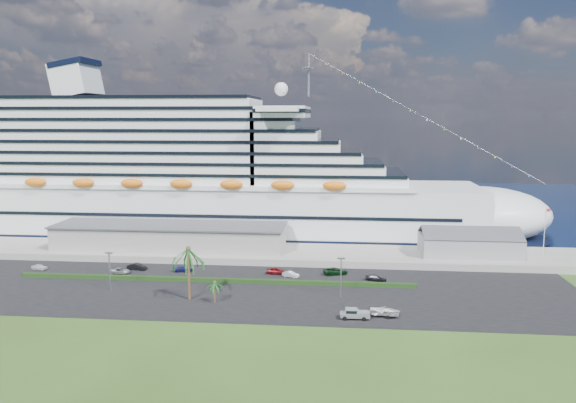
# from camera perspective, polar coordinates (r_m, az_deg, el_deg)

# --- Properties ---
(ground) EXTENTS (420.00, 420.00, 0.00)m
(ground) POSITION_cam_1_polar(r_m,az_deg,el_deg) (109.30, -5.38, -10.75)
(ground) COLOR #324C19
(ground) RESTS_ON ground
(asphalt_lot) EXTENTS (140.00, 38.00, 0.12)m
(asphalt_lot) POSITION_cam_1_polar(r_m,az_deg,el_deg) (119.53, -4.38, -8.99)
(asphalt_lot) COLOR black
(asphalt_lot) RESTS_ON ground
(wharf) EXTENTS (240.00, 20.00, 1.80)m
(wharf) POSITION_cam_1_polar(r_m,az_deg,el_deg) (146.88, -2.45, -5.26)
(wharf) COLOR gray
(wharf) RESTS_ON ground
(water) EXTENTS (420.00, 160.00, 0.02)m
(water) POSITION_cam_1_polar(r_m,az_deg,el_deg) (234.83, 0.57, -0.19)
(water) COLOR #0B1932
(water) RESTS_ON ground
(cruise_ship) EXTENTS (191.00, 38.00, 54.00)m
(cruise_ship) POSITION_cam_1_polar(r_m,az_deg,el_deg) (171.38, -8.53, 2.03)
(cruise_ship) COLOR silver
(cruise_ship) RESTS_ON ground
(terminal_building) EXTENTS (61.00, 15.00, 6.30)m
(terminal_building) POSITION_cam_1_polar(r_m,az_deg,el_deg) (151.37, -11.89, -3.43)
(terminal_building) COLOR gray
(terminal_building) RESTS_ON wharf
(port_shed) EXTENTS (24.00, 12.31, 7.37)m
(port_shed) POSITION_cam_1_polar(r_m,az_deg,el_deg) (148.27, 17.93, -4.16)
(port_shed) COLOR gray
(port_shed) RESTS_ON wharf
(flagpole) EXTENTS (1.08, 0.16, 12.00)m
(flagpole) POSITION_cam_1_polar(r_m,az_deg,el_deg) (152.45, 24.63, -2.71)
(flagpole) COLOR silver
(flagpole) RESTS_ON wharf
(hedge) EXTENTS (88.00, 1.10, 0.90)m
(hedge) POSITION_cam_1_polar(r_m,az_deg,el_deg) (125.61, -7.62, -7.92)
(hedge) COLOR black
(hedge) RESTS_ON asphalt_lot
(lamp_post_left) EXTENTS (1.60, 0.35, 8.27)m
(lamp_post_left) POSITION_cam_1_polar(r_m,az_deg,el_deg) (123.13, -17.68, -6.30)
(lamp_post_left) COLOR gray
(lamp_post_left) RESTS_ON asphalt_lot
(lamp_post_right) EXTENTS (1.60, 0.35, 8.27)m
(lamp_post_right) POSITION_cam_1_polar(r_m,az_deg,el_deg) (113.48, 5.41, -7.19)
(lamp_post_right) COLOR gray
(lamp_post_right) RESTS_ON asphalt_lot
(palm_tall) EXTENTS (8.82, 8.82, 11.13)m
(palm_tall) POSITION_cam_1_polar(r_m,az_deg,el_deg) (112.62, -10.08, -5.37)
(palm_tall) COLOR #47301E
(palm_tall) RESTS_ON ground
(palm_short) EXTENTS (3.53, 3.53, 4.56)m
(palm_short) POSITION_cam_1_polar(r_m,az_deg,el_deg) (111.37, -7.46, -8.43)
(palm_short) COLOR #47301E
(palm_short) RESTS_ON ground
(parked_car_0) EXTENTS (3.95, 2.01, 1.29)m
(parked_car_0) POSITION_cam_1_polar(r_m,az_deg,el_deg) (146.59, -23.93, -6.10)
(parked_car_0) COLOR white
(parked_car_0) RESTS_ON asphalt_lot
(parked_car_1) EXTENTS (4.91, 2.38, 1.55)m
(parked_car_1) POSITION_cam_1_polar(r_m,az_deg,el_deg) (138.76, -15.08, -6.40)
(parked_car_1) COLOR black
(parked_car_1) RESTS_ON asphalt_lot
(parked_car_2) EXTENTS (4.97, 2.70, 1.32)m
(parked_car_2) POSITION_cam_1_polar(r_m,az_deg,el_deg) (136.59, -16.67, -6.76)
(parked_car_2) COLOR #919399
(parked_car_2) RESTS_ON asphalt_lot
(parked_car_3) EXTENTS (4.82, 2.60, 1.33)m
(parked_car_3) POSITION_cam_1_polar(r_m,az_deg,el_deg) (134.77, -10.63, -6.74)
(parked_car_3) COLOR #171A51
(parked_car_3) RESTS_ON asphalt_lot
(parked_car_4) EXTENTS (4.76, 2.29, 1.57)m
(parked_car_4) POSITION_cam_1_polar(r_m,az_deg,el_deg) (130.48, -1.18, -7.05)
(parked_car_4) COLOR maroon
(parked_car_4) RESTS_ON asphalt_lot
(parked_car_5) EXTENTS (4.08, 2.71, 1.27)m
(parked_car_5) POSITION_cam_1_polar(r_m,az_deg,el_deg) (128.14, 0.28, -7.42)
(parked_car_5) COLOR silver
(parked_car_5) RESTS_ON asphalt_lot
(parked_car_6) EXTENTS (6.12, 4.14, 1.56)m
(parked_car_6) POSITION_cam_1_polar(r_m,az_deg,el_deg) (130.74, 4.86, -7.05)
(parked_car_6) COLOR black
(parked_car_6) RESTS_ON asphalt_lot
(parked_car_7) EXTENTS (4.87, 2.77, 1.33)m
(parked_car_7) POSITION_cam_1_polar(r_m,az_deg,el_deg) (126.94, 8.92, -7.67)
(parked_car_7) COLOR black
(parked_car_7) RESTS_ON asphalt_lot
(pickup_truck) EXTENTS (5.35, 2.14, 1.88)m
(pickup_truck) POSITION_cam_1_polar(r_m,az_deg,el_deg) (103.55, 6.77, -11.22)
(pickup_truck) COLOR black
(pickup_truck) RESTS_ON asphalt_lot
(boat_trailer) EXTENTS (6.34, 4.53, 1.77)m
(boat_trailer) POSITION_cam_1_polar(r_m,az_deg,el_deg) (105.17, 9.83, -10.89)
(boat_trailer) COLOR gray
(boat_trailer) RESTS_ON asphalt_lot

